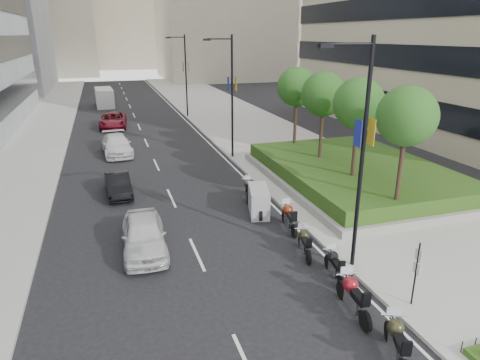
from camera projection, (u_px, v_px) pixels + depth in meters
name	position (u px, v px, depth m)	size (l,w,h in m)	color
ground	(261.00, 300.00, 15.31)	(160.00, 160.00, 0.00)	black
sidewalk_right	(243.00, 124.00, 44.92)	(10.00, 100.00, 0.15)	#9E9B93
sidewalk_left	(24.00, 138.00, 38.91)	(8.00, 100.00, 0.15)	#9E9B93
lane_edge	(193.00, 128.00, 43.42)	(0.12, 100.00, 0.01)	silver
lane_centre	(141.00, 131.00, 41.94)	(0.12, 100.00, 0.01)	silver
planter	(355.00, 178.00, 27.07)	(10.00, 14.00, 0.40)	gray
hedge	(356.00, 169.00, 26.88)	(9.40, 13.40, 0.80)	#1F3D11
tree_0	(407.00, 117.00, 19.59)	(2.80, 2.80, 6.30)	#332319
tree_1	(359.00, 104.00, 23.20)	(2.80, 2.80, 6.30)	#332319
tree_2	(323.00, 94.00, 26.81)	(2.80, 2.80, 6.30)	#332319
tree_3	(297.00, 87.00, 30.41)	(2.80, 2.80, 6.30)	#332319
lamp_post_0	(360.00, 147.00, 15.76)	(2.34, 0.45, 9.00)	black
lamp_post_1	(230.00, 91.00, 31.09)	(2.34, 0.45, 9.00)	black
lamp_post_2	(184.00, 72.00, 47.32)	(2.34, 0.45, 9.00)	black
parking_sign	(416.00, 271.00, 14.41)	(0.06, 0.32, 2.50)	black
motorcycle_0	(397.00, 341.00, 12.35)	(1.05, 2.18, 1.14)	black
motorcycle_1	(353.00, 296.00, 14.38)	(0.82, 2.45, 1.22)	black
motorcycle_2	(334.00, 265.00, 16.53)	(0.69, 2.05, 1.03)	black
motorcycle_3	(305.00, 243.00, 18.27)	(0.74, 2.06, 1.04)	black
motorcycle_4	(289.00, 217.00, 20.62)	(0.79, 2.36, 1.17)	black
motorcycle_5	(259.00, 201.00, 22.43)	(1.49, 2.50, 1.42)	black
motorcycle_6	(248.00, 189.00, 24.55)	(0.90, 2.04, 1.05)	black
car_a	(144.00, 235.00, 18.50)	(1.84, 4.58, 1.56)	silver
car_b	(118.00, 185.00, 25.10)	(1.35, 3.87, 1.27)	black
car_c	(117.00, 145.00, 33.65)	(2.10, 5.16, 1.50)	silver
car_d	(113.00, 120.00, 43.15)	(2.52, 5.47, 1.52)	maroon
delivery_van	(105.00, 98.00, 55.74)	(2.34, 5.57, 2.30)	silver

